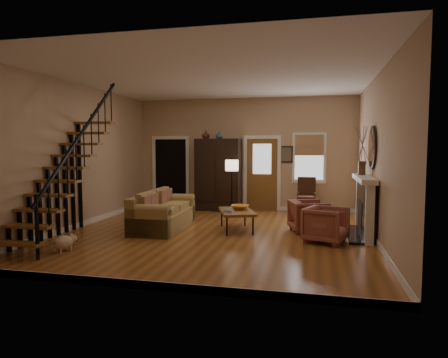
% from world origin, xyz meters
% --- Properties ---
extents(room, '(7.00, 7.33, 3.30)m').
position_xyz_m(room, '(-0.41, 1.76, 1.51)').
color(room, '#965A26').
rests_on(room, ground).
extents(staircase, '(0.94, 2.80, 3.20)m').
position_xyz_m(staircase, '(-2.78, -1.30, 1.60)').
color(staircase, brown).
rests_on(staircase, ground).
extents(fireplace, '(0.33, 1.95, 2.30)m').
position_xyz_m(fireplace, '(3.13, 0.50, 0.74)').
color(fireplace, black).
rests_on(fireplace, ground).
extents(armoire, '(1.30, 0.60, 2.10)m').
position_xyz_m(armoire, '(-0.70, 3.15, 1.05)').
color(armoire, black).
rests_on(armoire, ground).
extents(vase_a, '(0.24, 0.24, 0.25)m').
position_xyz_m(vase_a, '(-1.05, 3.05, 2.22)').
color(vase_a, '#4C2619').
rests_on(vase_a, armoire).
extents(vase_b, '(0.20, 0.20, 0.21)m').
position_xyz_m(vase_b, '(-0.65, 3.05, 2.21)').
color(vase_b, '#334C60').
rests_on(vase_b, armoire).
extents(sofa, '(1.00, 2.17, 0.80)m').
position_xyz_m(sofa, '(-1.27, 0.22, 0.40)').
color(sofa, olive).
rests_on(sofa, ground).
extents(coffee_table, '(1.04, 1.35, 0.45)m').
position_xyz_m(coffee_table, '(0.38, 0.41, 0.23)').
color(coffee_table, brown).
rests_on(coffee_table, ground).
extents(bowl, '(0.41, 0.41, 0.10)m').
position_xyz_m(bowl, '(0.43, 0.56, 0.50)').
color(bowl, orange).
rests_on(bowl, coffee_table).
extents(books, '(0.22, 0.30, 0.06)m').
position_xyz_m(books, '(0.26, 0.11, 0.48)').
color(books, beige).
rests_on(books, coffee_table).
extents(armchair_left, '(0.97, 0.96, 0.70)m').
position_xyz_m(armchair_left, '(2.30, -0.28, 0.35)').
color(armchair_left, maroon).
rests_on(armchair_left, ground).
extents(armchair_right, '(0.96, 0.95, 0.70)m').
position_xyz_m(armchair_right, '(1.95, 0.63, 0.35)').
color(armchair_right, maroon).
rests_on(armchair_right, ground).
extents(floor_lamp, '(0.42, 0.42, 1.52)m').
position_xyz_m(floor_lamp, '(-0.08, 2.12, 0.76)').
color(floor_lamp, black).
rests_on(floor_lamp, ground).
extents(side_chair, '(0.54, 0.54, 1.02)m').
position_xyz_m(side_chair, '(1.85, 2.95, 0.51)').
color(side_chair, '#3C2313').
rests_on(side_chair, ground).
extents(dog, '(0.37, 0.47, 0.30)m').
position_xyz_m(dog, '(-2.27, -2.06, 0.15)').
color(dog, beige).
rests_on(dog, ground).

